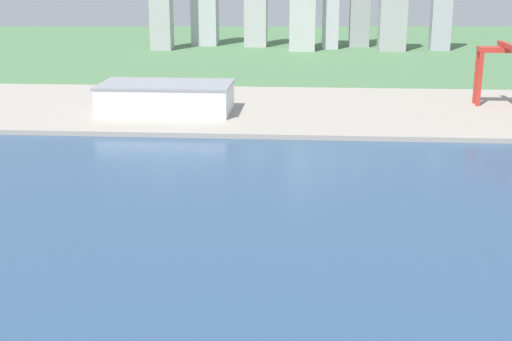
% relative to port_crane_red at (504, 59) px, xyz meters
% --- Properties ---
extents(ground_plane, '(2400.00, 2400.00, 0.00)m').
position_rel_port_crane_red_xyz_m(ground_plane, '(-108.24, -203.47, -28.71)').
color(ground_plane, '#4D784C').
extents(water_bay, '(840.00, 360.00, 0.15)m').
position_rel_port_crane_red_xyz_m(water_bay, '(-108.24, -263.47, -28.64)').
color(water_bay, '#2D4C70').
rests_on(water_bay, ground).
extents(industrial_pier, '(840.00, 140.00, 2.50)m').
position_rel_port_crane_red_xyz_m(industrial_pier, '(-108.24, -13.47, -27.46)').
color(industrial_pier, '#A39B8E').
rests_on(industrial_pier, ground).
extents(port_crane_red, '(28.01, 42.89, 35.61)m').
position_rel_port_crane_red_xyz_m(port_crane_red, '(0.00, 0.00, 0.00)').
color(port_crane_red, '#B72D23').
rests_on(port_crane_red, industrial_pier).
extents(warehouse_main, '(71.01, 39.90, 15.91)m').
position_rel_port_crane_red_xyz_m(warehouse_main, '(-185.97, -33.48, -18.24)').
color(warehouse_main, white).
rests_on(warehouse_main, industrial_pier).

